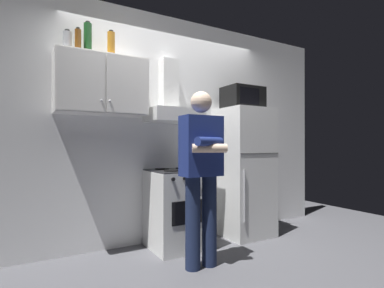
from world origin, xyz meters
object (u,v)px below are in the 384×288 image
at_px(range_hood, 172,105).
at_px(person_standing, 202,171).
at_px(stove_oven, 177,208).
at_px(refrigerator, 244,172).
at_px(cooking_pot, 192,164).
at_px(upper_cabinet, 102,85).
at_px(bottle_wine_green, 88,39).
at_px(microwave, 243,98).
at_px(bottle_beer_brown, 78,41).
at_px(bottle_canister_steel, 67,42).
at_px(bottle_liquor_amber, 111,44).

xyz_separation_m(range_hood, person_standing, (-0.05, -0.73, -0.70)).
bearing_deg(stove_oven, refrigerator, 0.04).
height_order(stove_oven, cooking_pot, cooking_pot).
distance_m(upper_cabinet, cooking_pot, 1.26).
relative_size(refrigerator, cooking_pot, 5.08).
bearing_deg(bottle_wine_green, range_hood, -1.88).
bearing_deg(microwave, person_standing, -148.00).
distance_m(person_standing, bottle_beer_brown, 1.76).
xyz_separation_m(refrigerator, cooking_pot, (-0.82, -0.12, 0.13)).
height_order(stove_oven, microwave, microwave).
bearing_deg(microwave, bottle_beer_brown, 176.98).
distance_m(refrigerator, person_standing, 1.17).
height_order(person_standing, bottle_wine_green, bottle_wine_green).
height_order(person_standing, bottle_beer_brown, bottle_beer_brown).
relative_size(range_hood, bottle_canister_steel, 3.42).
xyz_separation_m(microwave, bottle_liquor_amber, (-1.66, 0.08, 0.44)).
height_order(refrigerator, bottle_canister_steel, bottle_canister_steel).
height_order(microwave, bottle_canister_steel, bottle_canister_steel).
bearing_deg(bottle_liquor_amber, bottle_wine_green, 164.79).
bearing_deg(bottle_liquor_amber, upper_cabinet, 162.54).
bearing_deg(refrigerator, microwave, 90.90).
bearing_deg(microwave, bottle_liquor_amber, 177.30).
bearing_deg(bottle_liquor_amber, range_hood, 2.36).
relative_size(bottle_liquor_amber, bottle_beer_brown, 1.10).
xyz_separation_m(upper_cabinet, bottle_canister_steel, (-0.32, 0.04, 0.40)).
xyz_separation_m(upper_cabinet, cooking_pot, (0.93, -0.24, -0.82)).
bearing_deg(microwave, cooking_pot, -170.43).
relative_size(stove_oven, range_hood, 1.17).
distance_m(bottle_wine_green, bottle_beer_brown, 0.11).
height_order(microwave, person_standing, microwave).
bearing_deg(upper_cabinet, bottle_beer_brown, -179.56).
distance_m(cooking_pot, bottle_canister_steel, 1.77).
bearing_deg(bottle_liquor_amber, bottle_canister_steel, 170.72).
xyz_separation_m(cooking_pot, bottle_canister_steel, (-1.25, 0.28, 1.22)).
height_order(upper_cabinet, refrigerator, upper_cabinet).
height_order(refrigerator, person_standing, person_standing).
height_order(bottle_wine_green, bottle_canister_steel, bottle_wine_green).
relative_size(upper_cabinet, range_hood, 1.20).
height_order(range_hood, bottle_wine_green, bottle_wine_green).
xyz_separation_m(upper_cabinet, stove_oven, (0.80, -0.13, -1.32)).
distance_m(stove_oven, cooking_pot, 0.53).
bearing_deg(bottle_liquor_amber, person_standing, -46.76).
bearing_deg(bottle_wine_green, cooking_pot, -14.59).
distance_m(refrigerator, bottle_wine_green, 2.36).
relative_size(range_hood, bottle_beer_brown, 3.06).
bearing_deg(cooking_pot, upper_cabinet, 165.27).
relative_size(range_hood, cooking_pot, 2.38).
bearing_deg(bottle_liquor_amber, refrigerator, -3.33).
bearing_deg(person_standing, upper_cabinet, 135.74).
bearing_deg(bottle_wine_green, bottle_canister_steel, 177.76).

